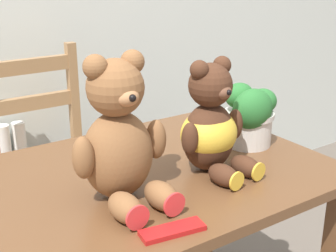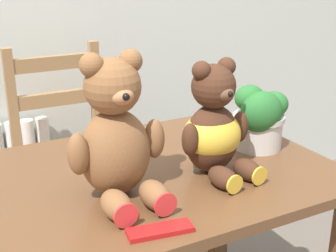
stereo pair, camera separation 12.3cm
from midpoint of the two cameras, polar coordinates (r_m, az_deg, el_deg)
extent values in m
cylinder|color=white|center=(2.31, -18.03, -7.51)|extent=(0.06, 0.06, 0.65)
cylinder|color=white|center=(2.32, -16.34, -7.21)|extent=(0.06, 0.06, 0.65)
cylinder|color=white|center=(2.33, -14.67, -6.90)|extent=(0.06, 0.06, 0.65)
cylinder|color=white|center=(2.34, -13.01, -6.59)|extent=(0.06, 0.06, 0.65)
cube|color=brown|center=(1.34, -0.99, -6.43)|extent=(1.11, 0.74, 0.03)
cube|color=brown|center=(1.99, 8.04, -9.73)|extent=(0.06, 0.06, 0.74)
cube|color=#997047|center=(2.03, -9.90, -6.26)|extent=(0.41, 0.39, 0.03)
cube|color=#997047|center=(2.06, -2.98, -13.15)|extent=(0.04, 0.04, 0.45)
cube|color=#997047|center=(2.22, -6.91, -2.66)|extent=(0.04, 0.04, 1.01)
cube|color=#997047|center=(2.13, -16.14, -4.33)|extent=(0.04, 0.04, 1.01)
cube|color=#997047|center=(2.04, -12.23, 7.50)|extent=(0.33, 0.03, 0.06)
cube|color=#997047|center=(2.08, -11.91, 3.24)|extent=(0.33, 0.03, 0.06)
ellipsoid|color=brown|center=(1.18, -3.51, -3.31)|extent=(0.19, 0.16, 0.23)
sphere|color=brown|center=(1.12, -3.70, 4.82)|extent=(0.14, 0.14, 0.14)
sphere|color=brown|center=(1.13, -1.49, 7.91)|extent=(0.06, 0.06, 0.06)
sphere|color=brown|center=(1.09, -6.11, 7.34)|extent=(0.06, 0.06, 0.06)
ellipsoid|color=#B2794C|center=(1.08, -2.46, 3.66)|extent=(0.06, 0.05, 0.04)
sphere|color=black|center=(1.06, -1.84, 3.51)|extent=(0.02, 0.02, 0.02)
ellipsoid|color=brown|center=(1.20, 1.26, -1.62)|extent=(0.05, 0.05, 0.11)
ellipsoid|color=brown|center=(1.12, -7.82, -3.48)|extent=(0.05, 0.05, 0.11)
ellipsoid|color=brown|center=(1.14, 1.48, -8.50)|extent=(0.07, 0.11, 0.07)
cylinder|color=red|center=(1.10, 2.93, -9.65)|extent=(0.06, 0.01, 0.06)
ellipsoid|color=brown|center=(1.10, -3.11, -9.70)|extent=(0.07, 0.11, 0.07)
cylinder|color=red|center=(1.06, -1.78, -10.97)|extent=(0.06, 0.01, 0.06)
ellipsoid|color=#472819|center=(1.32, 8.02, -1.55)|extent=(0.17, 0.15, 0.20)
sphere|color=#472819|center=(1.27, 8.34, 4.76)|extent=(0.12, 0.12, 0.12)
sphere|color=#472819|center=(1.29, 9.88, 7.13)|extent=(0.05, 0.05, 0.05)
sphere|color=#472819|center=(1.23, 6.97, 6.69)|extent=(0.05, 0.05, 0.05)
ellipsoid|color=brown|center=(1.25, 9.75, 3.88)|extent=(0.06, 0.05, 0.04)
sphere|color=black|center=(1.23, 10.46, 3.78)|extent=(0.02, 0.02, 0.02)
ellipsoid|color=#472819|center=(1.36, 11.33, -0.15)|extent=(0.05, 0.05, 0.09)
ellipsoid|color=#472819|center=(1.25, 5.54, -1.73)|extent=(0.05, 0.05, 0.09)
ellipsoid|color=#472819|center=(1.31, 12.30, -5.30)|extent=(0.07, 0.10, 0.06)
cylinder|color=gold|center=(1.28, 13.82, -6.00)|extent=(0.05, 0.01, 0.05)
ellipsoid|color=#472819|center=(1.25, 9.50, -6.31)|extent=(0.07, 0.10, 0.06)
cylinder|color=gold|center=(1.22, 11.02, -7.08)|extent=(0.05, 0.01, 0.05)
ellipsoid|color=gold|center=(1.32, 8.04, -1.16)|extent=(0.19, 0.17, 0.14)
cylinder|color=beige|center=(1.53, 13.16, -0.67)|extent=(0.15, 0.15, 0.11)
cylinder|color=beige|center=(1.51, 13.30, 0.99)|extent=(0.16, 0.16, 0.02)
ellipsoid|color=#286B2D|center=(1.52, 14.98, 2.52)|extent=(0.10, 0.09, 0.08)
ellipsoid|color=#286B2D|center=(1.50, 12.23, 3.34)|extent=(0.10, 0.08, 0.08)
ellipsoid|color=#286B2D|center=(1.46, 13.70, 1.61)|extent=(0.14, 0.10, 0.13)
cube|color=red|center=(1.06, 2.41, -12.67)|extent=(0.15, 0.07, 0.01)
camera|label=1|loc=(0.06, -87.14, 1.03)|focal=50.00mm
camera|label=2|loc=(0.06, 92.86, -1.03)|focal=50.00mm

